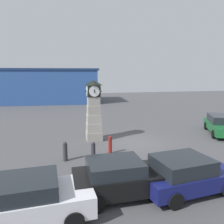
% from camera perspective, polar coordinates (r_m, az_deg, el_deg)
% --- Properties ---
extents(ground_plane, '(84.30, 84.30, 0.00)m').
position_cam_1_polar(ground_plane, '(15.78, 6.06, -8.07)').
color(ground_plane, '#4C4C4F').
extents(clock_tower, '(1.25, 1.15, 4.42)m').
position_cam_1_polar(clock_tower, '(15.98, -4.80, -0.25)').
color(clock_tower, '#9A958B').
rests_on(clock_tower, ground_plane).
extents(bollard_near_tower, '(0.25, 0.25, 1.12)m').
position_cam_1_polar(bollard_near_tower, '(12.73, -12.14, -9.96)').
color(bollard_near_tower, '#333338').
rests_on(bollard_near_tower, ground_plane).
extents(bollard_mid_row, '(0.26, 0.26, 0.96)m').
position_cam_1_polar(bollard_mid_row, '(12.99, -4.94, -9.75)').
color(bollard_mid_row, '#333338').
rests_on(bollard_mid_row, ground_plane).
extents(bollard_far_row, '(0.22, 0.22, 1.12)m').
position_cam_1_polar(bollard_far_row, '(13.56, -0.49, -8.50)').
color(bollard_far_row, maroon).
rests_on(bollard_far_row, ground_plane).
extents(car_navy_sedan, '(3.97, 2.19, 1.50)m').
position_cam_1_polar(car_navy_sedan, '(8.22, -20.15, -20.43)').
color(car_navy_sedan, silver).
rests_on(car_navy_sedan, ground_plane).
extents(car_near_tower, '(3.87, 2.01, 1.52)m').
position_cam_1_polar(car_near_tower, '(9.07, 2.13, -16.72)').
color(car_near_tower, black).
rests_on(car_near_tower, ground_plane).
extents(car_by_building, '(4.14, 2.40, 1.50)m').
position_cam_1_polar(car_by_building, '(9.86, 18.67, -15.06)').
color(car_by_building, navy).
rests_on(car_by_building, ground_plane).
extents(car_silver_hatch, '(3.62, 4.91, 1.51)m').
position_cam_1_polar(car_silver_hatch, '(19.99, 26.68, -2.97)').
color(car_silver_hatch, '#19602D').
rests_on(car_silver_hatch, ground_plane).
extents(warehouse_blue_far, '(18.68, 10.86, 5.78)m').
position_cam_1_polar(warehouse_blue_far, '(40.14, -16.87, 6.62)').
color(warehouse_blue_far, '#2D5193').
rests_on(warehouse_blue_far, ground_plane).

